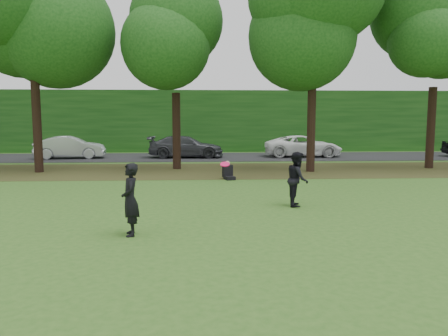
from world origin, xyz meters
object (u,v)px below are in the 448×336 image
player_left (130,200)px  seated_person (228,172)px  player_right (298,179)px  frisbee (225,164)px

player_left → seated_person: player_left is taller
player_left → seated_person: size_ratio=2.09×
player_right → frisbee: player_right is taller
player_left → frisbee: (2.36, 2.00, 0.61)m
player_left → player_right: bearing=113.5°
frisbee → player_right: bearing=27.8°
player_right → frisbee: (-2.38, -1.26, 0.62)m
player_right → seated_person: bearing=27.0°
player_left → seated_person: (2.93, 9.44, -0.56)m
player_left → frisbee: player_left is taller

